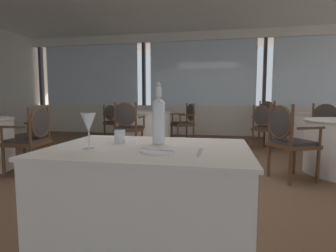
# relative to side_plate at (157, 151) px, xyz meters

# --- Properties ---
(ground_plane) EXTENTS (14.77, 14.77, 0.00)m
(ground_plane) POSITION_rel_side_plate_xyz_m (-0.18, 2.06, -0.75)
(ground_plane) COLOR brown
(window_wall_far) EXTENTS (10.84, 0.14, 2.93)m
(window_wall_far) POSITION_rel_side_plate_xyz_m (-0.18, 6.32, 0.42)
(window_wall_far) COLOR silver
(window_wall_far) RESTS_ON ground_plane
(foreground_table) EXTENTS (1.12, 0.81, 0.74)m
(foreground_table) POSITION_rel_side_plate_xyz_m (-0.08, 0.14, -0.38)
(foreground_table) COLOR white
(foreground_table) RESTS_ON ground_plane
(side_plate) EXTENTS (0.17, 0.17, 0.01)m
(side_plate) POSITION_rel_side_plate_xyz_m (0.00, 0.00, 0.00)
(side_plate) COLOR white
(side_plate) RESTS_ON foreground_table
(butter_knife) EXTENTS (0.18, 0.07, 0.00)m
(butter_knife) POSITION_rel_side_plate_xyz_m (0.00, 0.00, 0.01)
(butter_knife) COLOR silver
(butter_knife) RESTS_ON foreground_table
(dinner_fork) EXTENTS (0.02, 0.20, 0.00)m
(dinner_fork) POSITION_rel_side_plate_xyz_m (0.22, 0.03, -0.00)
(dinner_fork) COLOR silver
(dinner_fork) RESTS_ON foreground_table
(water_bottle) EXTENTS (0.08, 0.08, 0.37)m
(water_bottle) POSITION_rel_side_plate_xyz_m (-0.05, 0.24, 0.15)
(water_bottle) COLOR white
(water_bottle) RESTS_ON foreground_table
(wine_glass) EXTENTS (0.08, 0.08, 0.20)m
(wine_glass) POSITION_rel_side_plate_xyz_m (-0.38, 0.00, 0.14)
(wine_glass) COLOR white
(wine_glass) RESTS_ON foreground_table
(water_tumbler) EXTENTS (0.07, 0.07, 0.08)m
(water_tumbler) POSITION_rel_side_plate_xyz_m (-0.30, 0.25, 0.03)
(water_tumbler) COLOR white
(water_tumbler) RESTS_ON foreground_table
(background_table_0) EXTENTS (1.28, 1.28, 0.74)m
(background_table_0) POSITION_rel_side_plate_xyz_m (-1.38, 4.44, -0.38)
(background_table_0) COLOR white
(background_table_0) RESTS_ON ground_plane
(dining_chair_0_0) EXTENTS (0.54, 0.47, 0.98)m
(dining_chair_0_0) POSITION_rel_side_plate_xyz_m (-1.37, 3.38, -0.18)
(dining_chair_0_0) COLOR brown
(dining_chair_0_0) RESTS_ON ground_plane
(dining_chair_0_1) EXTENTS (0.63, 0.65, 0.93)m
(dining_chair_0_1) POSITION_rel_side_plate_xyz_m (-0.46, 4.99, -0.21)
(dining_chair_0_1) COLOR brown
(dining_chair_0_1) RESTS_ON ground_plane
(dining_chair_0_2) EXTENTS (0.63, 0.65, 0.89)m
(dining_chair_0_2) POSITION_rel_side_plate_xyz_m (-2.30, 4.96, -0.23)
(dining_chair_0_2) COLOR brown
(dining_chair_0_2) RESTS_ON ground_plane
(dining_chair_1_0) EXTENTS (0.49, 0.55, 0.92)m
(dining_chair_1_0) POSITION_rel_side_plate_xyz_m (-2.16, 1.81, -0.21)
(dining_chair_1_0) COLOR brown
(dining_chair_1_0) RESTS_ON ground_plane
(background_table_2) EXTENTS (1.05, 1.05, 0.74)m
(background_table_2) POSITION_rel_side_plate_xyz_m (1.88, 4.90, -0.38)
(background_table_2) COLOR white
(background_table_2) RESTS_ON ground_plane
(dining_chair_2_1) EXTENTS (0.62, 0.58, 0.99)m
(dining_chair_2_1) POSITION_rel_side_plate_xyz_m (1.59, 5.81, -0.17)
(dining_chair_2_1) COLOR brown
(dining_chair_2_1) RESTS_ON ground_plane
(dining_chair_2_2) EXTENTS (0.66, 0.66, 0.91)m
(dining_chair_2_2) POSITION_rel_side_plate_xyz_m (1.23, 4.20, -0.22)
(dining_chair_2_2) COLOR brown
(dining_chair_2_2) RESTS_ON ground_plane
(dining_chair_3_0) EXTENTS (0.61, 0.64, 0.96)m
(dining_chair_3_0) POSITION_rel_side_plate_xyz_m (1.16, 2.17, -0.19)
(dining_chair_3_0) COLOR brown
(dining_chair_3_0) RESTS_ON ground_plane
(dining_chair_3_2) EXTENTS (0.56, 0.50, 0.95)m
(dining_chair_3_2) POSITION_rel_side_plate_xyz_m (2.15, 3.63, -0.18)
(dining_chair_3_2) COLOR brown
(dining_chair_3_2) RESTS_ON ground_plane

